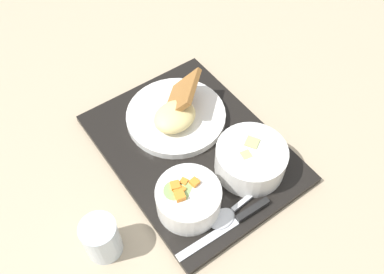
{
  "coord_description": "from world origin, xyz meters",
  "views": [
    {
      "loc": [
        -0.42,
        0.26,
        0.71
      ],
      "look_at": [
        0.0,
        0.0,
        0.04
      ],
      "focal_mm": 38.0,
      "sensor_mm": 36.0,
      "label": 1
    }
  ],
  "objects_px": {
    "bowl_soup": "(251,158)",
    "glass_water": "(102,239)",
    "bowl_salad": "(188,198)",
    "plate_main": "(176,114)",
    "spoon": "(231,212)",
    "knife": "(237,220)"
  },
  "relations": [
    {
      "from": "bowl_soup",
      "to": "glass_water",
      "type": "distance_m",
      "value": 0.32
    },
    {
      "from": "bowl_salad",
      "to": "plate_main",
      "type": "height_order",
      "value": "plate_main"
    },
    {
      "from": "spoon",
      "to": "bowl_soup",
      "type": "bearing_deg",
      "value": -152.75
    },
    {
      "from": "bowl_soup",
      "to": "knife",
      "type": "relative_size",
      "value": 0.69
    },
    {
      "from": "bowl_salad",
      "to": "bowl_soup",
      "type": "distance_m",
      "value": 0.15
    },
    {
      "from": "bowl_salad",
      "to": "plate_main",
      "type": "bearing_deg",
      "value": -24.03
    },
    {
      "from": "spoon",
      "to": "plate_main",
      "type": "bearing_deg",
      "value": -104.36
    },
    {
      "from": "bowl_salad",
      "to": "spoon",
      "type": "xyz_separation_m",
      "value": [
        -0.05,
        -0.06,
        -0.03
      ]
    },
    {
      "from": "bowl_soup",
      "to": "bowl_salad",
      "type": "bearing_deg",
      "value": 94.18
    },
    {
      "from": "bowl_salad",
      "to": "plate_main",
      "type": "xyz_separation_m",
      "value": [
        0.19,
        -0.09,
        -0.01
      ]
    },
    {
      "from": "glass_water",
      "to": "knife",
      "type": "bearing_deg",
      "value": -110.67
    },
    {
      "from": "bowl_salad",
      "to": "knife",
      "type": "bearing_deg",
      "value": -139.61
    },
    {
      "from": "plate_main",
      "to": "spoon",
      "type": "xyz_separation_m",
      "value": [
        -0.25,
        0.03,
        -0.01
      ]
    },
    {
      "from": "bowl_salad",
      "to": "spoon",
      "type": "relative_size",
      "value": 0.8
    },
    {
      "from": "knife",
      "to": "spoon",
      "type": "bearing_deg",
      "value": -90.55
    },
    {
      "from": "knife",
      "to": "bowl_salad",
      "type": "bearing_deg",
      "value": -51.49
    },
    {
      "from": "knife",
      "to": "bowl_soup",
      "type": "bearing_deg",
      "value": -138.47
    },
    {
      "from": "bowl_salad",
      "to": "glass_water",
      "type": "distance_m",
      "value": 0.17
    },
    {
      "from": "knife",
      "to": "spoon",
      "type": "xyz_separation_m",
      "value": [
        0.02,
        0.0,
        0.0
      ]
    },
    {
      "from": "bowl_soup",
      "to": "glass_water",
      "type": "xyz_separation_m",
      "value": [
        0.0,
        0.32,
        -0.01
      ]
    },
    {
      "from": "bowl_soup",
      "to": "plate_main",
      "type": "relative_size",
      "value": 0.64
    },
    {
      "from": "bowl_soup",
      "to": "knife",
      "type": "xyz_separation_m",
      "value": [
        -0.08,
        0.09,
        -0.03
      ]
    }
  ]
}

